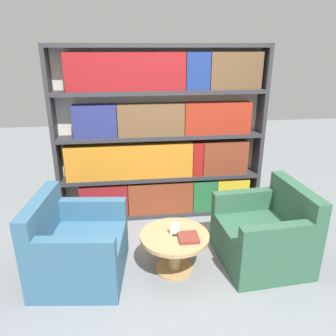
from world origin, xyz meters
The scene contains 7 objects.
ground_plane centered at (0.00, 0.00, 0.00)m, with size 14.00×14.00×0.00m, color gray.
bookshelf centered at (0.02, 1.33, 1.10)m, with size 2.69×0.30×2.25m.
armchair_left centered at (-0.98, 0.13, 0.30)m, with size 0.95×0.99×0.86m.
armchair_right centered at (0.99, 0.12, 0.30)m, with size 0.91×0.95×0.86m.
coffee_table centered at (0.01, 0.07, 0.31)m, with size 0.70×0.70×0.43m.
table_sign centered at (0.01, 0.07, 0.49)m, with size 0.09×0.06×0.14m.
stray_book centered at (0.13, -0.02, 0.45)m, with size 0.20×0.21×0.03m.
Camera 1 is at (-0.42, -2.76, 2.22)m, focal length 35.00 mm.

